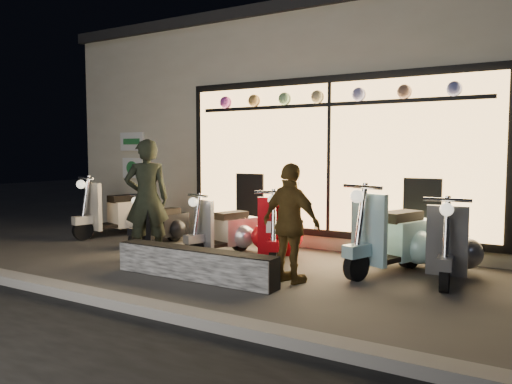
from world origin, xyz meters
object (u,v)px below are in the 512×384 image
at_px(graffiti_barrier, 195,264).
at_px(scooter_silver, 229,230).
at_px(man, 147,199).
at_px(woman, 291,223).
at_px(scooter_red, 276,231).

bearing_deg(graffiti_barrier, scooter_silver, 108.51).
relative_size(man, woman, 1.22).
distance_m(graffiti_barrier, woman, 1.36).
relative_size(scooter_red, man, 0.78).
relative_size(graffiti_barrier, woman, 1.56).
bearing_deg(scooter_silver, woman, -16.61).
relative_size(scooter_silver, man, 0.73).
height_order(graffiti_barrier, man, man).
height_order(scooter_red, man, man).
bearing_deg(woman, graffiti_barrier, 37.13).
relative_size(scooter_silver, woman, 0.88).
bearing_deg(man, graffiti_barrier, 109.47).
distance_m(scooter_red, woman, 1.48).
height_order(man, woman, man).
distance_m(scooter_silver, woman, 2.06).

